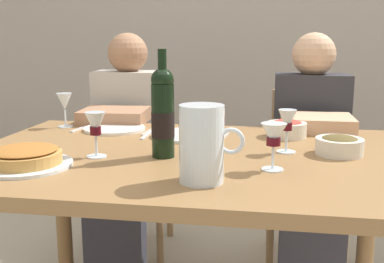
# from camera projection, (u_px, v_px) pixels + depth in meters

# --- Properties ---
(back_wall) EXTENTS (8.00, 0.10, 2.80)m
(back_wall) POSITION_uv_depth(u_px,v_px,m) (236.00, 0.00, 3.34)
(back_wall) COLOR #A3998E
(back_wall) RESTS_ON ground
(dining_table) EXTENTS (1.50, 1.00, 0.76)m
(dining_table) POSITION_uv_depth(u_px,v_px,m) (192.00, 179.00, 1.55)
(dining_table) COLOR olive
(dining_table) RESTS_ON ground
(wine_bottle) EXTENTS (0.07, 0.07, 0.34)m
(wine_bottle) POSITION_uv_depth(u_px,v_px,m) (163.00, 113.00, 1.45)
(wine_bottle) COLOR black
(wine_bottle) RESTS_ON dining_table
(water_pitcher) EXTENTS (0.17, 0.12, 0.21)m
(water_pitcher) POSITION_uv_depth(u_px,v_px,m) (202.00, 148.00, 1.21)
(water_pitcher) COLOR silver
(water_pitcher) RESTS_ON dining_table
(baked_tart) EXTENTS (0.28, 0.28, 0.06)m
(baked_tart) POSITION_uv_depth(u_px,v_px,m) (25.00, 158.00, 1.36)
(baked_tart) COLOR silver
(baked_tart) RESTS_ON dining_table
(salad_bowl) EXTENTS (0.15, 0.15, 0.07)m
(salad_bowl) POSITION_uv_depth(u_px,v_px,m) (287.00, 128.00, 1.77)
(salad_bowl) COLOR silver
(salad_bowl) RESTS_ON dining_table
(olive_bowl) EXTENTS (0.15, 0.15, 0.06)m
(olive_bowl) POSITION_uv_depth(u_px,v_px,m) (339.00, 145.00, 1.50)
(olive_bowl) COLOR silver
(olive_bowl) RESTS_ON dining_table
(wine_glass_left_diner) EXTENTS (0.07, 0.07, 0.14)m
(wine_glass_left_diner) POSITION_uv_depth(u_px,v_px,m) (274.00, 137.00, 1.32)
(wine_glass_left_diner) COLOR silver
(wine_glass_left_diner) RESTS_ON dining_table
(wine_glass_right_diner) EXTENTS (0.07, 0.07, 0.15)m
(wine_glass_right_diner) POSITION_uv_depth(u_px,v_px,m) (64.00, 103.00, 1.95)
(wine_glass_right_diner) COLOR silver
(wine_glass_right_diner) RESTS_ON dining_table
(wine_glass_centre) EXTENTS (0.06, 0.06, 0.14)m
(wine_glass_centre) POSITION_uv_depth(u_px,v_px,m) (287.00, 123.00, 1.52)
(wine_glass_centre) COLOR silver
(wine_glass_centre) RESTS_ON dining_table
(wine_glass_spare) EXTENTS (0.07, 0.07, 0.15)m
(wine_glass_spare) POSITION_uv_depth(u_px,v_px,m) (95.00, 126.00, 1.46)
(wine_glass_spare) COLOR silver
(wine_glass_spare) RESTS_ON dining_table
(dinner_plate_left_setting) EXTENTS (0.26, 0.26, 0.01)m
(dinner_plate_left_setting) POSITION_uv_depth(u_px,v_px,m) (185.00, 135.00, 1.78)
(dinner_plate_left_setting) COLOR silver
(dinner_plate_left_setting) RESTS_ON dining_table
(dinner_plate_right_setting) EXTENTS (0.25, 0.25, 0.01)m
(dinner_plate_right_setting) POSITION_uv_depth(u_px,v_px,m) (115.00, 129.00, 1.91)
(dinner_plate_right_setting) COLOR white
(dinner_plate_right_setting) RESTS_ON dining_table
(fork_left_setting) EXTENTS (0.02, 0.16, 0.00)m
(fork_left_setting) POSITION_uv_depth(u_px,v_px,m) (147.00, 135.00, 1.80)
(fork_left_setting) COLOR silver
(fork_left_setting) RESTS_ON dining_table
(knife_left_setting) EXTENTS (0.03, 0.18, 0.00)m
(knife_left_setting) POSITION_uv_depth(u_px,v_px,m) (223.00, 138.00, 1.76)
(knife_left_setting) COLOR silver
(knife_left_setting) RESTS_ON dining_table
(knife_right_setting) EXTENTS (0.03, 0.18, 0.00)m
(knife_right_setting) POSITION_uv_depth(u_px,v_px,m) (150.00, 131.00, 1.89)
(knife_right_setting) COLOR silver
(knife_right_setting) RESTS_ON dining_table
(spoon_right_setting) EXTENTS (0.03, 0.16, 0.00)m
(spoon_right_setting) POSITION_uv_depth(u_px,v_px,m) (80.00, 128.00, 1.93)
(spoon_right_setting) COLOR silver
(spoon_right_setting) RESTS_ON dining_table
(chair_left) EXTENTS (0.42, 0.42, 0.87)m
(chair_left) POSITION_uv_depth(u_px,v_px,m) (136.00, 156.00, 2.53)
(chair_left) COLOR #9E7A51
(chair_left) RESTS_ON ground
(diner_left) EXTENTS (0.35, 0.52, 1.16)m
(diner_left) POSITION_uv_depth(u_px,v_px,m) (125.00, 145.00, 2.27)
(diner_left) COLOR #B7B2A8
(diner_left) RESTS_ON ground
(chair_right) EXTENTS (0.40, 0.40, 0.87)m
(chair_right) POSITION_uv_depth(u_px,v_px,m) (306.00, 165.00, 2.35)
(chair_right) COLOR #9E7A51
(chair_right) RESTS_ON ground
(diner_right) EXTENTS (0.34, 0.50, 1.16)m
(diner_right) POSITION_uv_depth(u_px,v_px,m) (311.00, 154.00, 2.10)
(diner_right) COLOR #2D2D33
(diner_right) RESTS_ON ground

